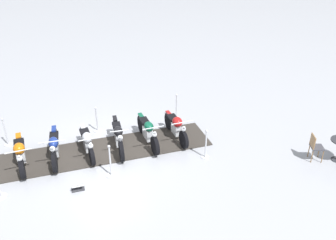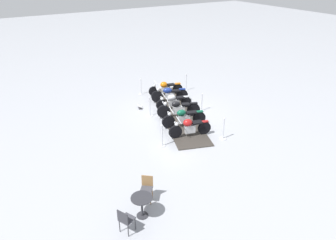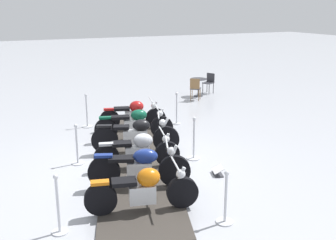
{
  "view_description": "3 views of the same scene",
  "coord_description": "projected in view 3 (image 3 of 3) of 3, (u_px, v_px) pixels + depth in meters",
  "views": [
    {
      "loc": [
        9.53,
        -4.25,
        6.71
      ],
      "look_at": [
        0.85,
        2.14,
        0.91
      ],
      "focal_mm": 37.36,
      "sensor_mm": 36.0,
      "label": 1
    },
    {
      "loc": [
        8.38,
        13.1,
        7.48
      ],
      "look_at": [
        1.79,
        2.11,
        0.96
      ],
      "focal_mm": 33.5,
      "sensor_mm": 36.0,
      "label": 2
    },
    {
      "loc": [
        -3.26,
        -8.94,
        3.78
      ],
      "look_at": [
        1.36,
        1.04,
        0.65
      ],
      "focal_mm": 42.95,
      "sensor_mm": 36.0,
      "label": 3
    }
  ],
  "objects": [
    {
      "name": "motorcycle_maroon",
      "position": [
        134.0,
        114.0,
        12.55
      ],
      "size": [
        2.03,
        0.87,
        0.94
      ],
      "rotation": [
        0.0,
        0.0,
        -0.27
      ],
      "color": "black",
      "rests_on": "display_platform"
    },
    {
      "name": "stanchion_left_front",
      "position": [
        58.0,
        212.0,
        6.85
      ],
      "size": [
        0.29,
        0.29,
        1.09
      ],
      "color": "silver",
      "rests_on": "ground_plane"
    },
    {
      "name": "stanchion_left_rear",
      "position": [
        87.0,
        117.0,
        12.95
      ],
      "size": [
        0.35,
        0.35,
        1.1
      ],
      "color": "silver",
      "rests_on": "ground_plane"
    },
    {
      "name": "cafe_chair_across_table",
      "position": [
        195.0,
        87.0,
        16.56
      ],
      "size": [
        0.56,
        0.56,
        0.93
      ],
      "rotation": [
        0.0,
        0.0,
        0.9
      ],
      "color": "olive",
      "rests_on": "ground_plane"
    },
    {
      "name": "motorcycle_copper",
      "position": [
        144.0,
        189.0,
        7.51
      ],
      "size": [
        2.13,
        0.85,
        0.9
      ],
      "rotation": [
        0.0,
        0.0,
        -0.24
      ],
      "color": "black",
      "rests_on": "display_platform"
    },
    {
      "name": "stanchion_right_front",
      "position": [
        225.0,
        206.0,
        7.19
      ],
      "size": [
        0.32,
        0.32,
        1.01
      ],
      "color": "silver",
      "rests_on": "ground_plane"
    },
    {
      "name": "cafe_table",
      "position": [
        199.0,
        83.0,
        17.32
      ],
      "size": [
        0.7,
        0.7,
        0.77
      ],
      "color": "#2D2D33",
      "rests_on": "ground_plane"
    },
    {
      "name": "stanchion_left_mid",
      "position": [
        77.0,
        151.0,
        9.9
      ],
      "size": [
        0.31,
        0.31,
        1.03
      ],
      "color": "silver",
      "rests_on": "ground_plane"
    },
    {
      "name": "stanchion_right_rear",
      "position": [
        177.0,
        113.0,
        13.26
      ],
      "size": [
        0.28,
        0.28,
        1.07
      ],
      "color": "silver",
      "rests_on": "ground_plane"
    },
    {
      "name": "display_platform",
      "position": [
        137.0,
        160.0,
        10.15
      ],
      "size": [
        3.92,
        7.64,
        0.04
      ],
      "primitive_type": "cube",
      "rotation": [
        0.0,
        0.0,
        1.25
      ],
      "color": "#38332D",
      "rests_on": "ground_plane"
    },
    {
      "name": "motorcycle_forest",
      "position": [
        135.0,
        124.0,
        11.54
      ],
      "size": [
        2.22,
        0.92,
        0.97
      ],
      "rotation": [
        0.0,
        0.0,
        -0.28
      ],
      "color": "black",
      "rests_on": "display_platform"
    },
    {
      "name": "stanchion_right_mid",
      "position": [
        194.0,
        146.0,
        10.23
      ],
      "size": [
        0.36,
        0.36,
        1.12
      ],
      "color": "silver",
      "rests_on": "ground_plane"
    },
    {
      "name": "ground_plane",
      "position": [
        137.0,
        161.0,
        10.16
      ],
      "size": [
        80.0,
        80.0,
        0.0
      ],
      "primitive_type": "plane",
      "color": "#A8AAB2"
    },
    {
      "name": "info_placard",
      "position": [
        218.0,
        172.0,
        9.33
      ],
      "size": [
        0.32,
        0.42,
        0.2
      ],
      "rotation": [
        0.0,
        0.0,
        4.4
      ],
      "color": "#333338",
      "rests_on": "ground_plane"
    },
    {
      "name": "motorcycle_black",
      "position": [
        137.0,
        135.0,
        10.53
      ],
      "size": [
        2.19,
        1.01,
        1.03
      ],
      "rotation": [
        0.0,
        0.0,
        -0.39
      ],
      "color": "black",
      "rests_on": "display_platform"
    },
    {
      "name": "motorcycle_chrome",
      "position": [
        139.0,
        150.0,
        9.53
      ],
      "size": [
        2.02,
        0.8,
        0.9
      ],
      "rotation": [
        0.0,
        0.0,
        -0.25
      ],
      "color": "black",
      "rests_on": "display_platform"
    },
    {
      "name": "cafe_chair_near_table",
      "position": [
        209.0,
        82.0,
        17.95
      ],
      "size": [
        0.54,
        0.54,
        0.89
      ],
      "rotation": [
        0.0,
        0.0,
        -2.69
      ],
      "color": "#2D2D33",
      "rests_on": "ground_plane"
    },
    {
      "name": "motorcycle_navy",
      "position": [
        141.0,
        166.0,
        8.51
      ],
      "size": [
        2.08,
        1.05,
        1.01
      ],
      "rotation": [
        0.0,
        0.0,
        -0.38
      ],
      "color": "black",
      "rests_on": "display_platform"
    }
  ]
}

